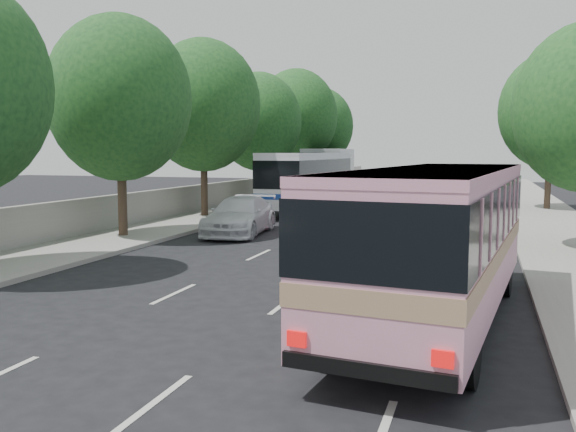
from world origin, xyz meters
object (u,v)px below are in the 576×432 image
at_px(tour_coach_front, 308,176).
at_px(tour_coach_rear, 330,168).
at_px(white_pickup, 240,216).
at_px(pink_bus, 438,227).
at_px(pink_taxi, 343,215).

distance_m(tour_coach_front, tour_coach_rear, 11.08).
bearing_deg(white_pickup, tour_coach_front, 84.22).
bearing_deg(pink_bus, white_pickup, 134.99).
relative_size(white_pickup, tour_coach_rear, 0.43).
height_order(pink_bus, pink_taxi, pink_bus).
bearing_deg(tour_coach_rear, tour_coach_front, -89.80).
height_order(pink_taxi, tour_coach_front, tour_coach_front).
bearing_deg(pink_bus, tour_coach_front, 118.69).
bearing_deg(tour_coach_rear, pink_taxi, -81.60).
bearing_deg(white_pickup, pink_taxi, 18.25).
distance_m(white_pickup, tour_coach_rear, 21.73).
bearing_deg(pink_bus, pink_taxi, 116.99).
distance_m(pink_bus, white_pickup, 14.43).
bearing_deg(pink_taxi, pink_bus, -70.87).
height_order(pink_bus, tour_coach_rear, tour_coach_rear).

